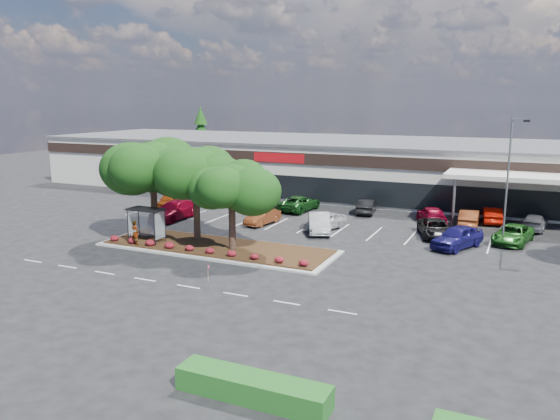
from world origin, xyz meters
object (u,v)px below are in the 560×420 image
at_px(light_pole, 508,191).
at_px(survey_stake, 208,272).
at_px(car_0, 169,201).
at_px(car_1, 175,210).

bearing_deg(light_pole, survey_stake, -134.18).
xyz_separation_m(light_pole, car_0, (-32.33, 2.36, -3.56)).
relative_size(car_0, car_1, 0.73).
height_order(car_0, car_1, car_1).
bearing_deg(car_0, survey_stake, -63.61).
relative_size(light_pole, survey_stake, 8.65).
xyz_separation_m(car_0, car_1, (3.85, -4.48, 0.13)).
bearing_deg(car_0, car_1, -63.97).
height_order(light_pole, car_0, light_pole).
distance_m(light_pole, car_0, 32.61).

